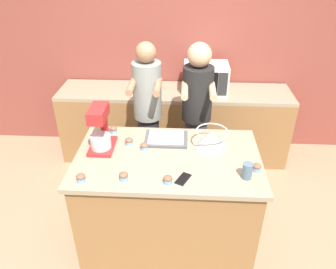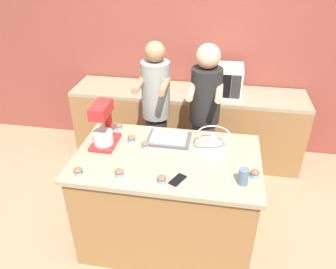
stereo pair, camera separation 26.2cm
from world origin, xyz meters
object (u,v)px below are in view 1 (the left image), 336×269
Objects in this scene: cell_phone at (183,179)px; cupcake_3 at (129,141)px; stand_mixer at (101,131)px; cupcake_5 at (257,167)px; mixing_bowl at (211,138)px; microwave_oven at (206,78)px; person_left at (148,118)px; cupcake_1 at (81,178)px; drinking_glass at (247,171)px; cupcake_6 at (168,179)px; baking_tray at (166,138)px; cupcake_2 at (124,176)px; cupcake_4 at (144,146)px; person_right at (196,119)px; cupcake_0 at (113,129)px.

cupcake_3 is (-0.47, 0.46, 0.02)m from cell_phone.
stand_mixer reaches higher than cell_phone.
cupcake_3 is 1.00× the size of cupcake_5.
cell_phone is at bearing -43.87° from cupcake_3.
microwave_oven reaches higher than mixing_bowl.
cupcake_1 is (-0.38, -1.08, 0.07)m from person_left.
drinking_glass is 1.22m from cupcake_1.
stand_mixer is 0.93m from mixing_bowl.
cupcake_6 is at bearing -170.96° from drinking_glass.
baking_tray is 5.46× the size of cupcake_3.
cupcake_3 is (-0.32, -0.08, 0.01)m from baking_tray.
drinking_glass is at bearing -38.13° from baking_tray.
cupcake_2 is at bearing -144.47° from mixing_bowl.
cupcake_4 is at bearing -172.91° from mixing_bowl.
microwave_oven is 7.50× the size of cupcake_4.
baking_tray is 0.82m from cupcake_5.
person_right is 24.70× the size of cupcake_6.
microwave_oven is (0.61, 0.72, 0.17)m from person_left.
cupcake_1 and cupcake_6 have the same top height.
cell_phone is 0.58m from cupcake_5.
baking_tray is 0.24m from cupcake_4.
mixing_bowl is 0.57m from cupcake_4.
person_right is 4.53× the size of baking_tray.
drinking_glass is (1.16, -0.34, -0.11)m from stand_mixer.
cupcake_2 is at bearing -93.60° from person_left.
person_right is 1.03m from cell_phone.
cell_phone is (0.37, -1.02, 0.05)m from person_left.
person_left reaches higher than cupcake_1.
person_right is 0.82m from cupcake_3.
stand_mixer is 5.67× the size of cupcake_2.
microwave_oven is at bearing 71.87° from baking_tray.
baking_tray is (-0.28, -0.48, 0.06)m from person_right.
person_left is at bearing 103.79° from cupcake_6.
cupcake_6 is at bearing -52.26° from cupcake_0.
cupcake_3 is (-0.04, 0.48, 0.00)m from cupcake_2.
baking_tray is 5.46× the size of cupcake_5.
mixing_bowl is at bearing -78.84° from person_right.
cell_phone is 1.27× the size of drinking_glass.
person_left is at bearing 93.54° from cupcake_4.
drinking_glass is 1.27m from cupcake_0.
stand_mixer is at bearing -141.90° from person_right.
baking_tray is 0.84m from cupcake_1.
baking_tray is at bearing 16.07° from stand_mixer.
cupcake_5 is (1.25, -0.25, -0.14)m from stand_mixer.
microwave_oven is (0.92, 1.35, -0.05)m from stand_mixer.
cupcake_1 is at bearing -118.63° from microwave_oven.
baking_tray is 5.46× the size of cupcake_4.
cupcake_4 is (0.04, -0.64, 0.07)m from person_left.
microwave_oven reaches higher than baking_tray.
cupcake_0 is at bearing -154.10° from person_right.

